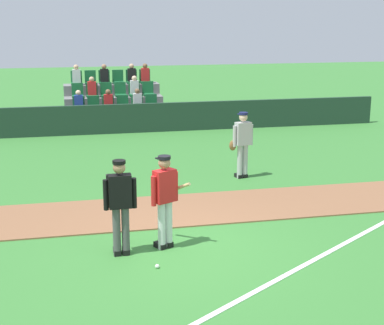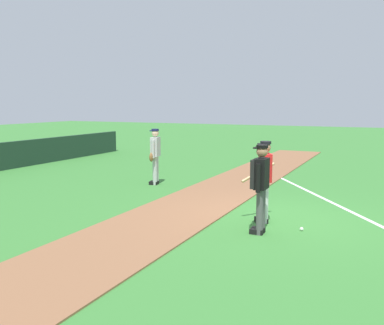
{
  "view_description": "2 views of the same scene",
  "coord_description": "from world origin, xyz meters",
  "px_view_note": "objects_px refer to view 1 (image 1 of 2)",
  "views": [
    {
      "loc": [
        -1.88,
        -9.88,
        4.2
      ],
      "look_at": [
        0.74,
        2.08,
        1.11
      ],
      "focal_mm": 54.74,
      "sensor_mm": 36.0,
      "label": 1
    },
    {
      "loc": [
        -9.07,
        -2.3,
        2.56
      ],
      "look_at": [
        0.7,
        2.28,
        1.07
      ],
      "focal_mm": 40.4,
      "sensor_mm": 36.0,
      "label": 2
    }
  ],
  "objects_px": {
    "batter_red_jersey": "(165,198)",
    "umpire_home_plate": "(120,202)",
    "baseball": "(157,266)",
    "runner_grey_jersey": "(242,142)"
  },
  "relations": [
    {
      "from": "umpire_home_plate",
      "to": "baseball",
      "type": "xyz_separation_m",
      "value": [
        0.53,
        -0.73,
        -0.96
      ]
    },
    {
      "from": "batter_red_jersey",
      "to": "baseball",
      "type": "distance_m",
      "value": 1.31
    },
    {
      "from": "batter_red_jersey",
      "to": "umpire_home_plate",
      "type": "distance_m",
      "value": 0.84
    },
    {
      "from": "runner_grey_jersey",
      "to": "baseball",
      "type": "relative_size",
      "value": 23.78
    },
    {
      "from": "umpire_home_plate",
      "to": "baseball",
      "type": "bearing_deg",
      "value": -53.73
    },
    {
      "from": "umpire_home_plate",
      "to": "runner_grey_jersey",
      "type": "height_order",
      "value": "same"
    },
    {
      "from": "batter_red_jersey",
      "to": "baseball",
      "type": "relative_size",
      "value": 23.78
    },
    {
      "from": "umpire_home_plate",
      "to": "runner_grey_jersey",
      "type": "distance_m",
      "value": 5.74
    },
    {
      "from": "baseball",
      "to": "batter_red_jersey",
      "type": "bearing_deg",
      "value": 71.34
    },
    {
      "from": "batter_red_jersey",
      "to": "runner_grey_jersey",
      "type": "bearing_deg",
      "value": 56.99
    }
  ]
}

